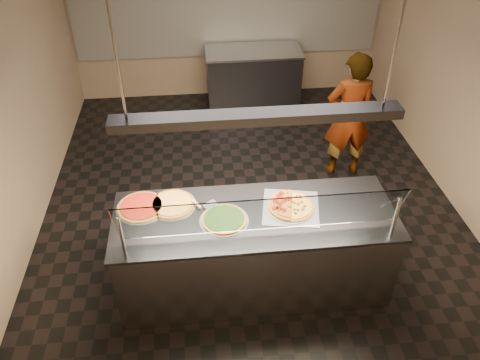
{
  "coord_description": "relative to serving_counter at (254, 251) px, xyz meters",
  "views": [
    {
      "loc": [
        -0.59,
        -4.48,
        3.77
      ],
      "look_at": [
        -0.21,
        -0.9,
        1.02
      ],
      "focal_mm": 35.0,
      "sensor_mm": 36.0,
      "label": 1
    }
  ],
  "objects": [
    {
      "name": "wall_back",
      "position": [
        0.12,
        4.33,
        1.03
      ],
      "size": [
        5.0,
        0.02,
        3.0
      ],
      "primitive_type": "cube",
      "color": "#907A5D",
      "rests_on": "ground"
    },
    {
      "name": "wall_right",
      "position": [
        2.63,
        1.32,
        1.03
      ],
      "size": [
        0.02,
        6.0,
        3.0
      ],
      "primitive_type": "cube",
      "color": "#907A5D",
      "rests_on": "ground"
    },
    {
      "name": "half_pizza_sausage",
      "position": [
        0.44,
        0.06,
        0.49
      ],
      "size": [
        0.29,
        0.46,
        0.04
      ],
      "color": "brown",
      "rests_on": "perforated_tray"
    },
    {
      "name": "sneeze_guard",
      "position": [
        0.0,
        -0.34,
        0.76
      ],
      "size": [
        2.35,
        0.18,
        0.54
      ],
      "color": "#B7B7BC",
      "rests_on": "serving_counter"
    },
    {
      "name": "half_pizza_pepperoni",
      "position": [
        0.24,
        0.07,
        0.5
      ],
      "size": [
        0.29,
        0.46,
        0.05
      ],
      "color": "brown",
      "rests_on": "perforated_tray"
    },
    {
      "name": "wall_left",
      "position": [
        -2.39,
        1.32,
        1.03
      ],
      "size": [
        0.02,
        6.0,
        3.0
      ],
      "primitive_type": "cube",
      "color": "#907A5D",
      "rests_on": "ground"
    },
    {
      "name": "pizza_spatula",
      "position": [
        -0.47,
        0.17,
        0.49
      ],
      "size": [
        0.27,
        0.18,
        0.02
      ],
      "color": "#B7B7BC",
      "rests_on": "pizza_spinach"
    },
    {
      "name": "perforated_tray",
      "position": [
        0.34,
        0.07,
        0.47
      ],
      "size": [
        0.6,
        0.6,
        0.01
      ],
      "color": "silver",
      "rests_on": "serving_counter"
    },
    {
      "name": "heat_lamp_housing",
      "position": [
        0.0,
        -0.0,
        1.48
      ],
      "size": [
        2.3,
        0.18,
        0.08
      ],
      "primitive_type": "cube",
      "color": "#313136",
      "rests_on": "ceiling"
    },
    {
      "name": "pizza_spinach",
      "position": [
        -0.29,
        -0.04,
        0.48
      ],
      "size": [
        0.44,
        0.44,
        0.03
      ],
      "color": "silver",
      "rests_on": "serving_counter"
    },
    {
      "name": "prep_table",
      "position": [
        0.48,
        3.87,
        0.0
      ],
      "size": [
        1.52,
        0.74,
        0.93
      ],
      "color": "#313136",
      "rests_on": "ground"
    },
    {
      "name": "ground",
      "position": [
        0.12,
        1.32,
        -0.48
      ],
      "size": [
        5.0,
        6.0,
        0.02
      ],
      "primitive_type": "cube",
      "color": "black",
      "rests_on": "ground"
    },
    {
      "name": "pizza_cheese",
      "position": [
        -0.75,
        0.22,
        0.48
      ],
      "size": [
        0.45,
        0.45,
        0.03
      ],
      "color": "silver",
      "rests_on": "serving_counter"
    },
    {
      "name": "lamp_rod_left",
      "position": [
        -1.0,
        -0.0,
        2.03
      ],
      "size": [
        0.02,
        0.02,
        1.01
      ],
      "primitive_type": "cylinder",
      "color": "#B7B7BC",
      "rests_on": "ceiling"
    },
    {
      "name": "tile_band",
      "position": [
        0.12,
        4.3,
        0.83
      ],
      "size": [
        4.9,
        0.02,
        1.2
      ],
      "primitive_type": "cube",
      "color": "silver",
      "rests_on": "wall_back"
    },
    {
      "name": "pizza_tomato",
      "position": [
        -1.04,
        0.21,
        0.48
      ],
      "size": [
        0.47,
        0.47,
        0.03
      ],
      "color": "silver",
      "rests_on": "serving_counter"
    },
    {
      "name": "wall_front",
      "position": [
        0.12,
        -1.69,
        1.03
      ],
      "size": [
        5.0,
        0.02,
        3.0
      ],
      "primitive_type": "cube",
      "color": "#907A5D",
      "rests_on": "ground"
    },
    {
      "name": "serving_counter",
      "position": [
        0.0,
        0.0,
        0.0
      ],
      "size": [
        2.59,
        0.94,
        0.93
      ],
      "color": "#B7B7BC",
      "rests_on": "ground"
    },
    {
      "name": "worker",
      "position": [
        1.43,
        1.82,
        0.38
      ],
      "size": [
        0.61,
        0.4,
        1.68
      ],
      "primitive_type": "imported",
      "rotation": [
        0.0,
        0.0,
        3.14
      ],
      "color": "#2E2835",
      "rests_on": "ground"
    },
    {
      "name": "lamp_rod_right",
      "position": [
        1.0,
        -0.0,
        2.03
      ],
      "size": [
        0.02,
        0.02,
        1.01
      ],
      "primitive_type": "cylinder",
      "color": "#B7B7BC",
      "rests_on": "ceiling"
    }
  ]
}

